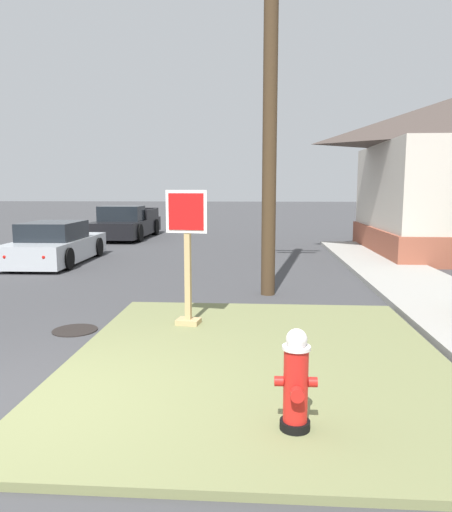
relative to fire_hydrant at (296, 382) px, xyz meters
The scene contains 9 objects.
ground_plane 2.63m from the fire_hydrant, behind, with size 160.00×160.00×0.00m, color #3D3D3F.
grass_corner_patch 1.98m from the fire_hydrant, 99.97° to the left, with size 4.82×5.66×0.08m, color olive.
sidewalk_strip 7.19m from the fire_hydrant, 62.83° to the left, with size 2.20×17.98×0.12m, color #9E9B93.
fire_hydrant is the anchor object (origin of this frame).
stop_sign 3.64m from the fire_hydrant, 113.83° to the left, with size 0.66×0.34×2.13m.
manhole_cover 4.48m from the fire_hydrant, 136.46° to the left, with size 0.70×0.70×0.02m, color black.
parked_sedan_silver 11.85m from the fire_hydrant, 123.04° to the left, with size 1.93×4.43×1.25m.
pickup_truck_black 18.36m from the fire_hydrant, 110.18° to the left, with size 2.19×5.34×1.48m.
utility_pole 7.66m from the fire_hydrant, 91.26° to the left, with size 1.63×0.29×10.39m.
Camera 1 is at (2.21, -4.42, 2.23)m, focal length 33.56 mm.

